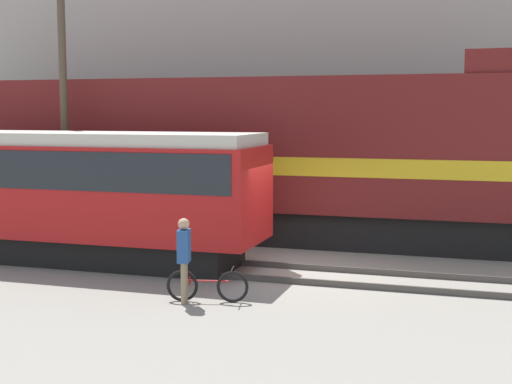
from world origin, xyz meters
The scene contains 9 objects.
ground_plane centered at (0.00, 0.00, 0.00)m, with size 120.00×120.00×0.00m, color gray.
track_near centered at (0.00, -0.55, 0.07)m, with size 60.00×1.50×0.14m.
track_far centered at (0.00, 3.90, 0.07)m, with size 60.00×1.51×0.14m.
building_backdrop centered at (0.00, 11.97, 6.61)m, with size 49.20×6.00×13.22m.
freight_locomotive centered at (-3.81, 3.90, 2.47)m, with size 21.32×3.04×5.30m.
streetcar centered at (-6.08, -0.55, 1.86)m, with size 10.74×2.54×3.25m.
bicycle centered at (-0.94, -3.21, 0.32)m, with size 1.62×0.54×0.70m.
person centered at (-1.33, -3.45, 1.03)m, with size 0.29×0.40×1.70m.
utility_pole_left centered at (-7.17, 1.68, 3.75)m, with size 0.22×0.22×7.50m.
Camera 1 is at (4.11, -16.11, 3.76)m, focal length 50.00 mm.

